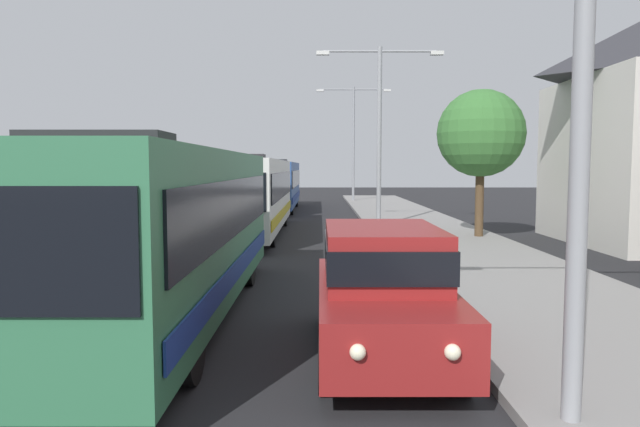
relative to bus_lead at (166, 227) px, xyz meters
name	(u,v)px	position (x,y,z in m)	size (l,w,h in m)	color
bus_lead	(166,227)	(0.00, 0.00, 0.00)	(2.58, 10.56, 3.21)	#33724C
bus_second_in_line	(252,193)	(0.00, 13.22, 0.00)	(2.58, 12.18, 3.21)	silver
bus_middle	(276,184)	(0.00, 26.63, 0.00)	(2.58, 11.81, 3.21)	#284C8C
white_suv	(382,286)	(3.70, -2.14, -0.66)	(1.86, 4.53, 1.90)	maroon
box_truck_oncoming	(241,181)	(-3.30, 34.12, 0.01)	(2.35, 7.32, 3.15)	navy
streetlamp_mid	(379,117)	(5.40, 15.24, 3.27)	(5.53, 0.28, 7.84)	gray
streetlamp_far	(353,132)	(5.40, 35.11, 3.80)	(5.76, 0.28, 8.81)	gray
roadside_tree	(481,134)	(8.82, 11.42, 2.32)	(3.27, 3.27, 5.51)	#4C3823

